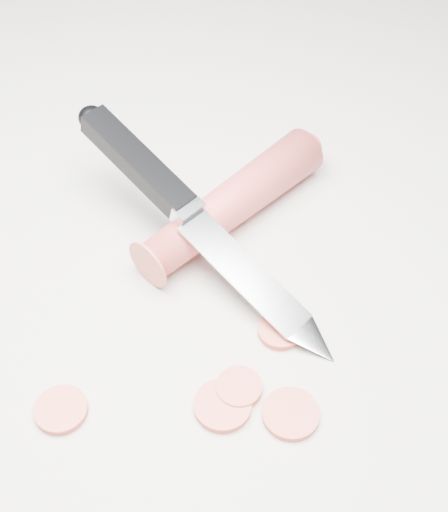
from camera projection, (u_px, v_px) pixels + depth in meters
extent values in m
plane|color=beige|center=(194.00, 325.00, 0.51)|extent=(2.40, 2.40, 0.00)
cylinder|color=#C93C38|center=(232.00, 203.00, 0.56)|extent=(0.17, 0.12, 0.03)
cylinder|color=#E25643|center=(280.00, 331.00, 0.50)|extent=(0.03, 0.03, 0.01)
cylinder|color=#E25643|center=(239.00, 388.00, 0.47)|extent=(0.03, 0.03, 0.01)
cylinder|color=#E25643|center=(291.00, 414.00, 0.46)|extent=(0.04, 0.04, 0.01)
cylinder|color=#E25643|center=(223.00, 406.00, 0.46)|extent=(0.04, 0.04, 0.01)
cylinder|color=#E25643|center=(61.00, 410.00, 0.46)|extent=(0.03, 0.03, 0.01)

